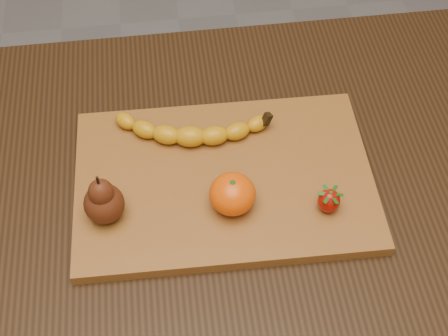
{
  "coord_description": "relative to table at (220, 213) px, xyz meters",
  "views": [
    {
      "loc": [
        -0.07,
        -0.56,
        1.54
      ],
      "look_at": [
        0.0,
        -0.01,
        0.8
      ],
      "focal_mm": 50.0,
      "sensor_mm": 36.0,
      "label": 1
    }
  ],
  "objects": [
    {
      "name": "pear",
      "position": [
        -0.17,
        -0.06,
        0.16
      ],
      "size": [
        0.07,
        0.07,
        0.09
      ],
      "primitive_type": null,
      "rotation": [
        0.0,
        0.0,
        0.31
      ],
      "color": "#491E0B",
      "rests_on": "cutting_board"
    },
    {
      "name": "strawberry",
      "position": [
        0.15,
        -0.09,
        0.14
      ],
      "size": [
        0.04,
        0.04,
        0.04
      ],
      "primitive_type": null,
      "rotation": [
        0.0,
        0.0,
        -0.2
      ],
      "color": "#970B04",
      "rests_on": "cutting_board"
    },
    {
      "name": "banana",
      "position": [
        -0.04,
        0.06,
        0.13
      ],
      "size": [
        0.22,
        0.09,
        0.03
      ],
      "primitive_type": null,
      "rotation": [
        0.0,
        0.0,
        -0.15
      ],
      "color": "#C28709",
      "rests_on": "cutting_board"
    },
    {
      "name": "cutting_board",
      "position": [
        0.0,
        -0.01,
        0.11
      ],
      "size": [
        0.46,
        0.31,
        0.02
      ],
      "primitive_type": "cube",
      "rotation": [
        0.0,
        0.0,
        -0.02
      ],
      "color": "brown",
      "rests_on": "table"
    },
    {
      "name": "table",
      "position": [
        0.0,
        0.0,
        0.0
      ],
      "size": [
        1.0,
        0.7,
        0.76
      ],
      "color": "black",
      "rests_on": "ground"
    },
    {
      "name": "mandarin",
      "position": [
        0.01,
        -0.06,
        0.15
      ],
      "size": [
        0.08,
        0.08,
        0.06
      ],
      "primitive_type": "ellipsoid",
      "rotation": [
        0.0,
        0.0,
        -0.16
      ],
      "color": "#DC4702",
      "rests_on": "cutting_board"
    }
  ]
}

